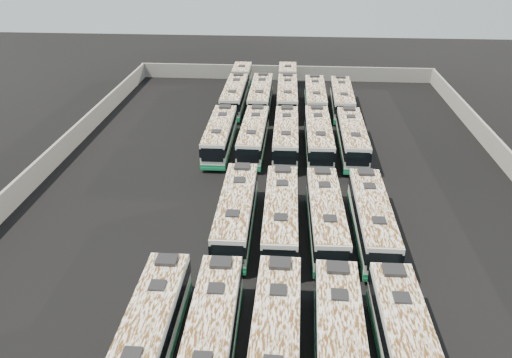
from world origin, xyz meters
name	(u,v)px	position (x,y,z in m)	size (l,w,h in m)	color
ground	(277,190)	(0.00, 0.00, 0.00)	(140.00, 140.00, 0.00)	black
perimeter_wall	(277,180)	(0.00, 0.00, 1.10)	(45.20, 73.20, 2.20)	gray
bus_front_far_left	(148,337)	(-6.29, -20.39, 1.71)	(2.59, 11.90, 3.35)	silver
bus_front_left	(211,341)	(-2.86, -20.43, 1.72)	(2.70, 11.95, 3.36)	silver
bus_front_center	(275,344)	(0.62, -20.45, 1.76)	(2.75, 12.22, 3.43)	silver
bus_front_right	(340,350)	(4.04, -20.57, 1.74)	(2.85, 12.16, 3.41)	silver
bus_front_far_right	(408,353)	(7.57, -20.54, 1.74)	(2.70, 12.10, 3.40)	silver
bus_midfront_left	(236,212)	(-2.92, -6.97, 1.73)	(2.63, 12.04, 3.39)	silver
bus_midfront_center	(281,216)	(0.55, -7.22, 1.73)	(2.62, 12.02, 3.38)	silver
bus_midfront_right	(326,217)	(3.98, -7.10, 1.70)	(2.79, 11.85, 3.32)	silver
bus_midfront_far_right	(372,219)	(7.48, -7.12, 1.71)	(2.52, 11.87, 3.34)	silver
bus_midback_far_left	(220,135)	(-6.41, 8.80, 1.69)	(2.59, 11.73, 3.30)	silver
bus_midback_left	(254,136)	(-2.82, 8.85, 1.70)	(2.66, 11.81, 3.32)	silver
bus_midback_center	(286,137)	(0.61, 8.77, 1.71)	(2.56, 11.91, 3.35)	silver
bus_midback_right	(318,137)	(4.02, 8.77, 1.76)	(2.72, 12.23, 3.44)	silver
bus_midback_far_right	(352,138)	(7.52, 8.89, 1.72)	(2.60, 11.93, 3.36)	silver
bus_back_far_left	(237,89)	(-6.33, 25.33, 1.72)	(2.58, 18.58, 3.37)	silver
bus_back_left	(261,96)	(-2.93, 22.13, 1.76)	(2.60, 12.24, 3.45)	silver
bus_back_center	(287,89)	(0.47, 25.54, 1.74)	(2.82, 18.80, 3.40)	silver
bus_back_right	(315,98)	(4.12, 22.28, 1.71)	(2.51, 11.85, 3.34)	silver
bus_back_far_right	(342,99)	(7.53, 22.13, 1.70)	(2.73, 11.83, 3.32)	silver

